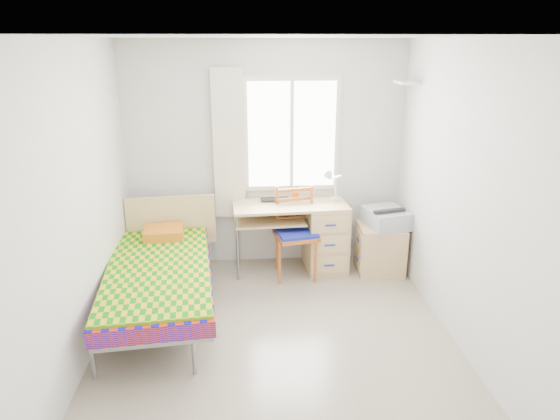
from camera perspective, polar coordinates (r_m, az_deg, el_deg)
The scene contains 17 objects.
floor at distance 4.69m, azimuth -0.43°, elevation -14.45°, with size 3.50×3.50×0.00m, color #BCAD93.
ceiling at distance 3.92m, azimuth -0.52°, elevation 19.19°, with size 3.50×3.50×0.00m, color white.
wall_back at distance 5.81m, azimuth -1.66°, elevation 6.16°, with size 3.20×3.20×0.00m, color silver.
wall_left at distance 4.33m, azimuth -22.12°, elevation 0.26°, with size 3.50×3.50×0.00m, color silver.
wall_right at distance 4.52m, azimuth 20.22°, elevation 1.25°, with size 3.50×3.50×0.00m, color silver.
window at distance 5.76m, azimuth 1.34°, elevation 8.59°, with size 1.10×0.04×1.30m.
curtain at distance 5.71m, azimuth -5.89°, elevation 7.38°, with size 0.35×0.05×1.70m, color beige.
floating_shelf at distance 5.61m, azimuth 14.30°, elevation 13.94°, with size 0.20×0.32×0.03m, color white.
bed at distance 5.03m, azimuth -13.54°, elevation -6.82°, with size 1.18×2.19×0.91m.
desk at distance 5.85m, azimuth 4.52°, elevation -2.65°, with size 1.32×0.66×0.81m.
chair at distance 5.63m, azimuth 1.85°, elevation -2.00°, with size 0.52×0.52×1.03m.
cabinet at distance 5.90m, azimuth 11.38°, elevation -4.41°, with size 0.55×0.49×0.56m.
printer at distance 5.79m, azimuth 12.03°, elevation -0.82°, with size 0.51×0.57×0.21m.
laptop at distance 5.74m, azimuth -0.53°, elevation 1.07°, with size 0.33×0.21×0.03m, color black.
pen_cup at distance 5.81m, azimuth 1.82°, elevation 1.65°, with size 0.08×0.08×0.10m, color orange.
task_lamp at distance 5.64m, azimuth 5.98°, elevation 3.13°, with size 0.22×0.32×0.40m.
book at distance 5.72m, azimuth -0.68°, elevation -1.47°, with size 0.18×0.24×0.02m, color gray.
Camera 1 is at (-0.27, -3.91, 2.58)m, focal length 32.00 mm.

